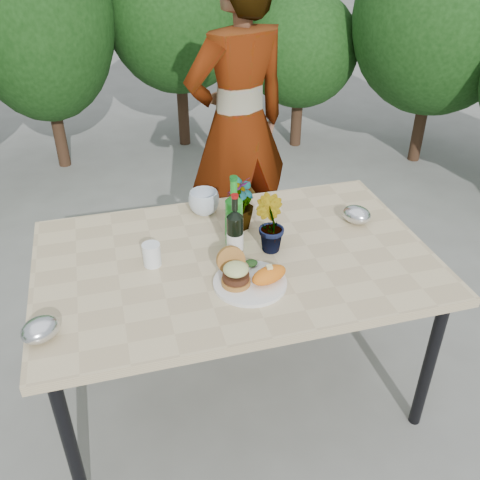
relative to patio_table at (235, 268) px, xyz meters
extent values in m
plane|color=slate|center=(0.00, 0.00, -0.69)|extent=(80.00, 80.00, 0.00)
cube|color=#CDB689|center=(0.00, 0.00, 0.04)|extent=(1.60, 1.00, 0.04)
cylinder|color=black|center=(-0.72, -0.42, -0.34)|extent=(0.05, 0.05, 0.71)
cylinder|color=black|center=(0.72, -0.42, -0.34)|extent=(0.05, 0.05, 0.71)
cylinder|color=black|center=(-0.72, 0.42, -0.34)|extent=(0.05, 0.05, 0.71)
cylinder|color=black|center=(0.72, 0.42, -0.34)|extent=(0.05, 0.05, 0.71)
cylinder|color=#382316|center=(-0.80, 2.80, -0.48)|extent=(0.10, 0.10, 0.42)
ellipsoid|color=#21501A|center=(-0.80, 2.80, 0.55)|extent=(1.16, 1.16, 1.65)
cylinder|color=#382316|center=(0.30, 3.00, -0.44)|extent=(0.10, 0.10, 0.50)
ellipsoid|color=#21501A|center=(0.30, 3.00, 0.48)|extent=(1.21, 1.21, 1.34)
cylinder|color=#382316|center=(1.30, 2.70, -0.50)|extent=(0.10, 0.10, 0.38)
ellipsoid|color=#21501A|center=(1.30, 2.70, 0.18)|extent=(0.99, 0.99, 0.99)
cylinder|color=#382316|center=(2.20, 2.10, -0.47)|extent=(0.10, 0.10, 0.44)
ellipsoid|color=#21501A|center=(2.20, 2.10, 0.49)|extent=(1.35, 1.35, 1.49)
cylinder|color=white|center=(0.01, -0.20, 0.06)|extent=(0.28, 0.28, 0.01)
cylinder|color=#B7722D|center=(-0.05, -0.20, 0.08)|extent=(0.11, 0.11, 0.02)
cylinder|color=#472314|center=(-0.05, -0.20, 0.10)|extent=(0.10, 0.10, 0.02)
ellipsoid|color=beige|center=(-0.05, -0.20, 0.14)|extent=(0.10, 0.10, 0.04)
cylinder|color=#B7722D|center=(-0.05, -0.12, 0.13)|extent=(0.11, 0.06, 0.11)
ellipsoid|color=orange|center=(0.08, -0.22, 0.10)|extent=(0.17, 0.12, 0.06)
ellipsoid|color=olive|center=(0.01, -0.11, 0.08)|extent=(0.04, 0.04, 0.02)
ellipsoid|color=#193814|center=(0.04, -0.10, 0.09)|extent=(0.06, 0.04, 0.03)
cylinder|color=black|center=(0.00, 0.00, 0.15)|extent=(0.07, 0.07, 0.19)
cylinder|color=white|center=(0.00, 0.00, 0.13)|extent=(0.07, 0.07, 0.07)
cone|color=black|center=(0.00, 0.00, 0.26)|extent=(0.07, 0.07, 0.03)
cylinder|color=black|center=(0.00, 0.00, 0.30)|extent=(0.02, 0.02, 0.05)
cylinder|color=maroon|center=(0.00, 0.00, 0.34)|extent=(0.03, 0.03, 0.01)
cylinder|color=#1A9021|center=(0.02, 0.10, 0.16)|extent=(0.07, 0.07, 0.20)
cylinder|color=#198C26|center=(0.02, 0.10, 0.14)|extent=(0.07, 0.07, 0.08)
cone|color=#1A9021|center=(0.02, 0.10, 0.28)|extent=(0.07, 0.07, 0.04)
cylinder|color=#1A9021|center=(0.02, 0.10, 0.32)|extent=(0.03, 0.03, 0.06)
cylinder|color=#0C5919|center=(0.02, 0.10, 0.36)|extent=(0.03, 0.03, 0.02)
cylinder|color=white|center=(-0.33, 0.03, 0.10)|extent=(0.07, 0.07, 0.09)
imported|color=#276121|center=(0.10, 0.24, 0.17)|extent=(0.14, 0.13, 0.22)
imported|color=#24581E|center=(0.15, 0.02, 0.18)|extent=(0.15, 0.17, 0.24)
imported|color=#255F20|center=(0.08, 0.22, 0.17)|extent=(0.18, 0.18, 0.23)
imported|color=silver|center=(-0.05, 0.38, 0.11)|extent=(0.16, 0.16, 0.11)
ellipsoid|color=silver|center=(-0.74, -0.29, 0.10)|extent=(0.17, 0.16, 0.08)
ellipsoid|color=silver|center=(0.59, 0.12, 0.10)|extent=(0.17, 0.17, 0.08)
imported|color=#A26C51|center=(0.30, 1.04, 0.20)|extent=(0.75, 0.60, 1.79)
camera|label=1|loc=(-0.45, -1.73, 1.30)|focal=40.00mm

